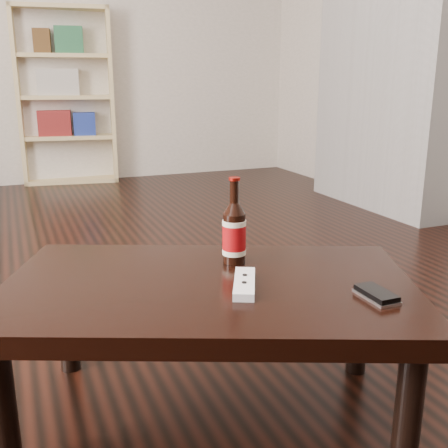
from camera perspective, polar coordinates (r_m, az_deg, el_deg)
name	(u,v)px	position (r m, az deg, el deg)	size (l,w,h in m)	color
floor	(46,339)	(1.97, -18.84, -11.73)	(5.00, 6.00, 0.01)	black
wall_back	(2,17)	(4.81, -23.03, 20.01)	(5.00, 0.02, 2.70)	#BEB6A5
chimney_breast	(392,3)	(3.85, 17.84, 21.90)	(0.30, 1.20, 2.70)	silver
bookshelf	(66,93)	(4.84, -16.87, 13.45)	(0.83, 0.47, 1.46)	#D0B778
coffee_table	(208,300)	(1.33, -1.71, -8.32)	(1.17, 0.95, 0.38)	black
beer_bottle	(234,233)	(1.43, 1.12, -0.98)	(0.08, 0.08, 0.24)	black
phone	(376,295)	(1.27, 16.25, -7.39)	(0.06, 0.11, 0.02)	silver
remote	(244,284)	(1.28, 2.24, -6.50)	(0.12, 0.18, 0.02)	white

